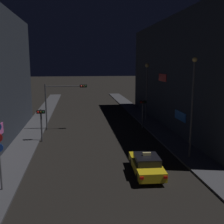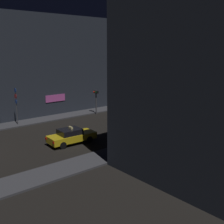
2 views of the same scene
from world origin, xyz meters
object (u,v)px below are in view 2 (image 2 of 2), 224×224
Objects in this scene: street_lamp_near_block at (125,94)px; street_lamp_far_block at (218,78)px; traffic_light_left_kerb at (96,97)px; taxi at (71,136)px; traffic_light_right_kerb at (186,105)px; sign_pole_left at (16,103)px; traffic_light_overhead at (131,84)px.

street_lamp_far_block is (0.16, 14.42, 0.47)m from street_lamp_near_block.
traffic_light_left_kerb is at bearing -147.79° from street_lamp_far_block.
traffic_light_right_kerb reaches higher than taxi.
traffic_light_right_kerb is at bearing 49.66° from sign_pole_left.
taxi is 6.57m from street_lamp_near_block.
traffic_light_right_kerb reaches higher than traffic_light_left_kerb.
street_lamp_far_block reaches higher than sign_pole_left.
street_lamp_near_block is at bearing -83.18° from traffic_light_right_kerb.
traffic_light_left_kerb is 0.41× the size of street_lamp_near_block.
taxi is 0.85× the size of traffic_light_overhead.
street_lamp_near_block reaches higher than sign_pole_left.
taxi is 18.24m from street_lamp_far_block.
traffic_light_right_kerb is at bearing -2.28° from traffic_light_overhead.
street_lamp_far_block reaches higher than traffic_light_overhead.
street_lamp_far_block is at bearing 69.36° from traffic_light_right_kerb.
traffic_light_overhead is 11.50m from street_lamp_far_block.
traffic_light_left_kerb is 0.43× the size of street_lamp_far_block.
taxi is 13.74m from traffic_light_right_kerb.
taxi is 1.34× the size of traffic_light_right_kerb.
street_lamp_far_block is (12.72, 8.02, 2.99)m from traffic_light_left_kerb.
traffic_light_left_kerb is at bearing 132.23° from taxi.
street_lamp_far_block reaches higher than traffic_light_right_kerb.
traffic_light_left_kerb is (-8.21, 9.05, 1.63)m from taxi.
sign_pole_left is at bearing -163.76° from street_lamp_near_block.
traffic_light_left_kerb is 10.45m from sign_pole_left.
traffic_light_left_kerb reaches higher than taxi.
taxi is 0.60× the size of street_lamp_far_block.
traffic_light_left_kerb is (-1.84, -4.60, -1.52)m from traffic_light_overhead.
taxi is 1.39× the size of traffic_light_left_kerb.
street_lamp_near_block is 14.42m from street_lamp_far_block.
traffic_light_overhead is at bearing 115.04° from taxi.
traffic_light_overhead reaches higher than taxi.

